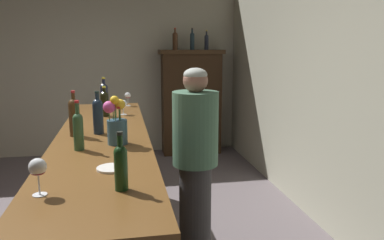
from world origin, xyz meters
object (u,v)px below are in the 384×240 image
object	(u,v)px
display_bottle_center	(206,41)
wine_bottle_riesling	(104,94)
wine_bottle_malbec	(98,114)
wine_bottle_chardonnay	(105,102)
wine_glass_rear	(123,104)
wine_bottle_rose	(78,129)
display_bottle_left	(175,40)
bar_counter	(105,200)
cheese_plate	(112,168)
wine_bottle_merlot	(74,116)
display_bottle_midleft	(192,40)
wine_bottle_pinot	(121,165)
wine_glass_front	(38,169)
flower_arrangement	(116,123)
display_cabinet	(191,100)
bartender	(195,158)
wine_glass_mid	(128,96)

from	to	relation	value
display_bottle_center	wine_bottle_riesling	bearing A→B (deg)	-132.96
wine_bottle_malbec	wine_bottle_chardonnay	xyz separation A→B (m)	(0.02, 0.73, -0.02)
wine_glass_rear	wine_bottle_rose	bearing A→B (deg)	-103.43
display_bottle_left	display_bottle_center	bearing A→B (deg)	0.00
bar_counter	display_bottle_center	distance (m)	3.50
wine_bottle_rose	cheese_plate	distance (m)	0.50
wine_bottle_rose	display_bottle_left	world-z (taller)	display_bottle_left
wine_bottle_merlot	cheese_plate	bearing A→B (deg)	-71.72
wine_bottle_malbec	display_bottle_midleft	world-z (taller)	display_bottle_midleft
wine_bottle_pinot	wine_glass_front	bearing A→B (deg)	179.97
wine_bottle_chardonnay	display_bottle_left	bearing A→B (deg)	65.46
wine_bottle_rose	wine_bottle_merlot	bearing A→B (deg)	99.37
wine_bottle_merlot	flower_arrangement	size ratio (longest dim) A/B	1.01
bar_counter	display_cabinet	xyz separation A→B (m)	(1.21, 2.94, 0.32)
display_bottle_center	bartender	distance (m)	3.24
bar_counter	wine_bottle_riesling	size ratio (longest dim) A/B	9.96
wine_bottle_riesling	wine_glass_front	world-z (taller)	wine_bottle_riesling
bar_counter	display_bottle_center	bearing A→B (deg)	63.79
wine_bottle_chardonnay	cheese_plate	bearing A→B (deg)	-86.89
wine_glass_front	display_bottle_center	world-z (taller)	display_bottle_center
wine_bottle_riesling	display_bottle_midleft	distance (m)	2.11
display_cabinet	bartender	world-z (taller)	display_cabinet
display_cabinet	wine_bottle_chardonnay	bearing A→B (deg)	-119.68
bartender	wine_bottle_rose	bearing A→B (deg)	6.42
wine_glass_rear	flower_arrangement	bearing A→B (deg)	-92.80
wine_bottle_malbec	wine_bottle_chardonnay	world-z (taller)	wine_bottle_malbec
wine_bottle_chardonnay	bar_counter	bearing A→B (deg)	-89.59
bar_counter	wine_bottle_malbec	bearing A→B (deg)	111.11
display_bottle_center	wine_bottle_chardonnay	bearing A→B (deg)	-124.22
wine_bottle_rose	display_bottle_midleft	distance (m)	3.63
display_bottle_left	wine_bottle_malbec	bearing A→B (deg)	-109.20
wine_glass_rear	display_bottle_center	world-z (taller)	display_bottle_center
display_bottle_midleft	display_bottle_center	distance (m)	0.22
wine_bottle_merlot	display_cabinet	bearing A→B (deg)	64.21
wine_bottle_riesling	display_bottle_left	bearing A→B (deg)	57.80
wine_glass_rear	bar_counter	bearing A→B (deg)	-100.89
wine_bottle_chardonnay	wine_glass_front	distance (m)	1.94
wine_glass_mid	display_bottle_center	world-z (taller)	display_bottle_center
wine_bottle_rose	display_bottle_left	size ratio (longest dim) A/B	1.00
wine_bottle_pinot	wine_bottle_chardonnay	xyz separation A→B (m)	(-0.14, 1.92, 0.01)
wine_bottle_pinot	wine_glass_rear	world-z (taller)	wine_bottle_pinot
wine_bottle_chardonnay	wine_glass_mid	world-z (taller)	wine_bottle_chardonnay
flower_arrangement	wine_bottle_malbec	bearing A→B (deg)	112.14
wine_glass_front	flower_arrangement	xyz separation A→B (m)	(0.34, 0.85, 0.02)
cheese_plate	bartender	distance (m)	0.97
display_bottle_left	wine_bottle_pinot	bearing A→B (deg)	-101.66
display_cabinet	wine_glass_front	bearing A→B (deg)	-109.54
wine_bottle_rose	wine_glass_front	bearing A→B (deg)	-97.67
flower_arrangement	display_bottle_center	size ratio (longest dim) A/B	1.14
wine_bottle_rose	wine_glass_rear	size ratio (longest dim) A/B	2.24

